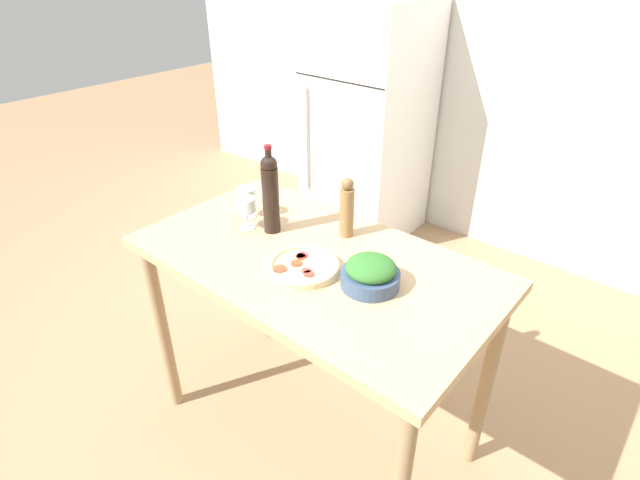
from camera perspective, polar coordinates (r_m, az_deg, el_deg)
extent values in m
plane|color=#9E7A56|center=(2.52, -0.60, -20.58)|extent=(14.00, 14.00, 0.00)
cube|color=silver|center=(3.56, 23.75, 17.55)|extent=(6.40, 0.06, 2.60)
cube|color=white|center=(3.74, 5.46, 13.11)|extent=(0.74, 0.72, 1.68)
cube|color=black|center=(3.36, 2.02, 17.74)|extent=(0.72, 0.01, 0.01)
cylinder|color=#B2B2B7|center=(3.64, -1.52, 11.32)|extent=(0.02, 0.02, 0.76)
cube|color=tan|center=(1.88, -0.76, -2.55)|extent=(1.38, 0.77, 0.04)
cylinder|color=#967A55|center=(2.41, -17.51, -9.87)|extent=(0.06, 0.06, 0.92)
cylinder|color=#967A55|center=(2.71, -6.27, -3.36)|extent=(0.06, 0.06, 0.92)
cylinder|color=#967A55|center=(2.18, 18.45, -15.31)|extent=(0.06, 0.06, 0.92)
cylinder|color=black|center=(2.00, -5.64, 4.55)|extent=(0.07, 0.07, 0.27)
sphere|color=black|center=(1.93, -5.88, 8.61)|extent=(0.07, 0.07, 0.07)
cylinder|color=black|center=(1.92, -5.92, 9.44)|extent=(0.03, 0.03, 0.06)
cylinder|color=maroon|center=(1.91, -5.98, 10.50)|extent=(0.03, 0.03, 0.02)
cylinder|color=silver|center=(2.09, -8.26, 1.51)|extent=(0.07, 0.07, 0.00)
cylinder|color=silver|center=(2.07, -8.34, 2.44)|extent=(0.01, 0.01, 0.07)
cylinder|color=white|center=(2.05, -8.47, 4.03)|extent=(0.08, 0.08, 0.06)
cylinder|color=maroon|center=(2.06, -8.43, 3.48)|extent=(0.07, 0.07, 0.01)
cylinder|color=silver|center=(2.18, -8.14, 2.76)|extent=(0.07, 0.07, 0.00)
cylinder|color=silver|center=(2.16, -8.21, 3.67)|extent=(0.01, 0.01, 0.07)
cylinder|color=white|center=(2.13, -8.34, 5.21)|extent=(0.08, 0.08, 0.06)
cylinder|color=maroon|center=(2.14, -8.30, 4.70)|extent=(0.07, 0.07, 0.01)
cylinder|color=olive|center=(1.97, 3.06, 3.15)|extent=(0.06, 0.06, 0.20)
sphere|color=brown|center=(1.92, 3.17, 6.41)|extent=(0.05, 0.05, 0.05)
cylinder|color=#384C6B|center=(1.72, 5.75, -4.43)|extent=(0.20, 0.20, 0.06)
ellipsoid|color=#2D6628|center=(1.69, 5.83, -3.15)|extent=(0.17, 0.17, 0.07)
cylinder|color=#DBC189|center=(1.80, -1.85, -3.17)|extent=(0.26, 0.26, 0.02)
torus|color=#DBC189|center=(1.79, -1.85, -2.87)|extent=(0.26, 0.26, 0.02)
cylinder|color=red|center=(1.84, -2.17, -1.93)|extent=(0.03, 0.03, 0.01)
cylinder|color=#D44031|center=(1.76, -1.58, -3.54)|extent=(0.03, 0.03, 0.01)
cylinder|color=red|center=(1.85, -2.00, -1.74)|extent=(0.04, 0.04, 0.01)
cylinder|color=red|center=(1.80, -2.65, -2.71)|extent=(0.04, 0.04, 0.01)
cylinder|color=#EA3B2E|center=(1.74, -1.31, -3.90)|extent=(0.04, 0.04, 0.01)
cylinder|color=#CE4329|center=(1.78, -4.59, -3.28)|extent=(0.05, 0.05, 0.01)
cylinder|color=#DC4314|center=(1.84, -2.30, -1.86)|extent=(0.03, 0.03, 0.01)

